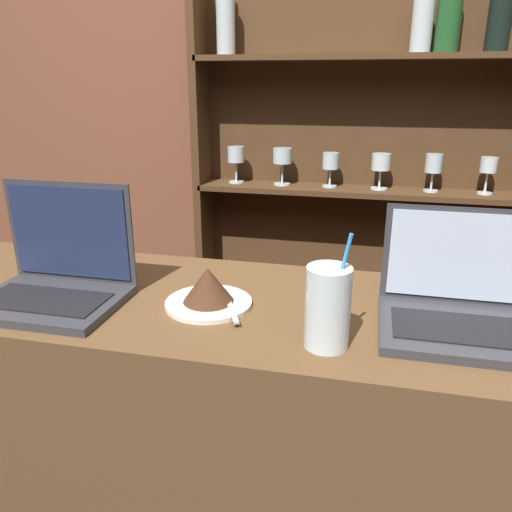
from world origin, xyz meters
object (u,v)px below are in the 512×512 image
at_px(laptop_far, 465,305).
at_px(laptop_near, 57,275).
at_px(cake_plate, 208,290).
at_px(water_glass, 328,307).

bearing_deg(laptop_far, laptop_near, -175.93).
height_order(laptop_near, laptop_far, laptop_near).
distance_m(cake_plate, water_glass, 0.29).
xyz_separation_m(laptop_near, water_glass, (0.59, -0.07, 0.02)).
height_order(cake_plate, water_glass, water_glass).
distance_m(laptop_near, laptop_far, 0.85).
bearing_deg(cake_plate, water_glass, -23.67).
relative_size(laptop_far, water_glass, 1.49).
distance_m(laptop_far, water_glass, 0.29).
relative_size(cake_plate, water_glass, 0.87).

